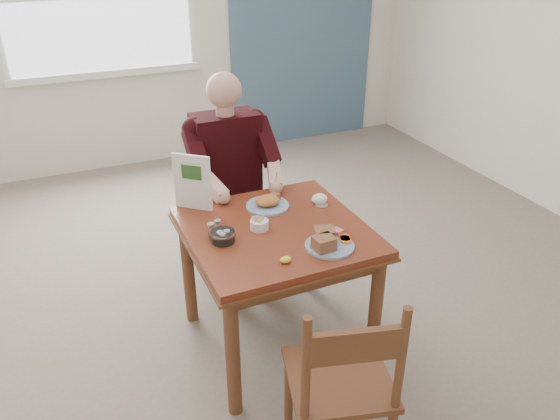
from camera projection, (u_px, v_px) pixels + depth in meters
name	position (u px, v px, depth m)	size (l,w,h in m)	color
floor	(276.00, 340.00, 3.16)	(6.00, 6.00, 0.00)	#6D6358
wall_back	(144.00, 16.00, 4.94)	(5.50, 5.50, 0.00)	silver
accent_panel	(304.00, 6.00, 5.49)	(1.60, 0.02, 2.80)	#405F77
lemon_wedge	(286.00, 260.00, 2.52)	(0.06, 0.04, 0.03)	yellow
napkin	(319.00, 199.00, 3.04)	(0.09, 0.07, 0.06)	white
metal_dish	(322.00, 205.00, 3.03)	(0.07, 0.07, 0.01)	silver
table	(276.00, 246.00, 2.87)	(0.92, 0.92, 0.75)	maroon
chair_far	(228.00, 209.00, 3.59)	(0.42, 0.42, 0.95)	brown
chair_near	(342.00, 384.00, 2.22)	(0.52, 0.52, 0.95)	brown
diner	(230.00, 167.00, 3.36)	(0.53, 0.56, 1.39)	gray
near_plate	(327.00, 241.00, 2.64)	(0.26, 0.25, 0.08)	white
far_plate	(268.00, 203.00, 3.01)	(0.31, 0.31, 0.06)	white
caddy	(259.00, 225.00, 2.79)	(0.10, 0.10, 0.07)	white
shakers	(214.00, 228.00, 2.73)	(0.09, 0.06, 0.08)	white
creamer	(223.00, 236.00, 2.68)	(0.16, 0.16, 0.06)	white
menu	(192.00, 182.00, 2.93)	(0.17, 0.15, 0.32)	white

